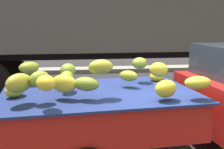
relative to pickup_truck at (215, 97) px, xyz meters
name	(u,v)px	position (x,y,z in m)	size (l,w,h in m)	color
curb_strip	(111,69)	(-0.77, 7.65, -0.81)	(80.00, 0.80, 0.16)	gray
pickup_truck	(215,97)	(0.00, 0.00, 0.00)	(5.01, 2.28, 1.70)	#B21E19
semi_trailer	(118,5)	(-0.91, 4.59, 1.65)	(12.05, 2.84, 3.95)	#4C5156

